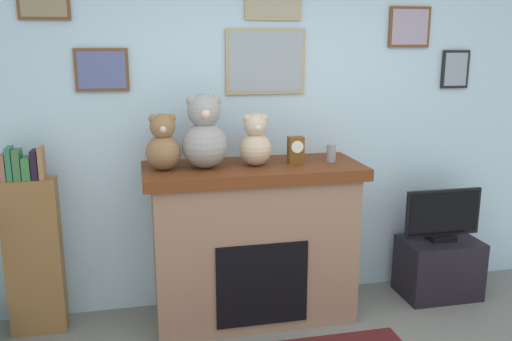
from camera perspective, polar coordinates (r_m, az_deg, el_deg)
name	(u,v)px	position (r m, az deg, el deg)	size (l,w,h in m)	color
back_wall	(268,131)	(4.07, 1.31, 4.18)	(5.20, 0.15, 2.60)	silver
fireplace	(253,241)	(3.87, -0.32, -7.53)	(1.52, 0.65, 1.14)	#8E6D54
bookshelf	(33,250)	(3.95, -22.62, -7.77)	(0.36, 0.16, 1.31)	brown
tv_stand	(438,267)	(4.54, 18.84, -9.73)	(0.59, 0.40, 0.46)	black
television	(443,216)	(4.39, 19.27, -4.58)	(0.62, 0.14, 0.41)	black
candle_jar	(331,153)	(3.84, 8.01, 1.86)	(0.07, 0.07, 0.13)	gray
mantel_clock	(296,150)	(3.75, 4.25, 2.18)	(0.11, 0.08, 0.19)	brown
teddy_bear_cream	(163,145)	(3.59, -9.85, 2.72)	(0.23, 0.23, 0.38)	olive
teddy_bear_tan	(204,135)	(3.60, -5.51, 3.79)	(0.31, 0.31, 0.50)	gray
teddy_bear_brown	(255,142)	(3.67, -0.06, 3.03)	(0.22, 0.22, 0.36)	#C8B190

